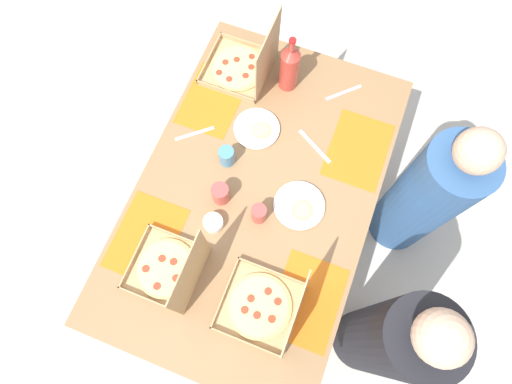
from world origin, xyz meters
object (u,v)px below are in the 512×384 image
Objects in this scene: pizza_box_center at (267,308)px; condiment_bowl at (213,223)px; cup_clear_left at (259,214)px; diner_right_seat at (389,339)px; plate_near_right at (257,129)px; pizza_box_edge_far at (244,66)px; cup_dark at (221,194)px; pizza_box_corner_right at (171,270)px; soda_bottle at (289,67)px; diner_left_seat at (425,197)px; cup_red at (227,156)px; plate_far_right at (299,206)px.

condiment_bowl is at bearing -126.52° from pizza_box_center.
cup_clear_left is 0.08× the size of diner_right_seat.
pizza_box_center is 1.57× the size of plate_near_right.
pizza_box_edge_far is 1.58× the size of plate_near_right.
cup_dark is (0.65, 0.15, 0.00)m from pizza_box_edge_far.
diner_right_seat is at bearing 95.30° from pizza_box_corner_right.
diner_right_seat reaches higher than cup_clear_left.
soda_bottle is 0.79m from condiment_bowl.
diner_right_seat is (0.16, 0.89, -0.24)m from condiment_bowl.
diner_left_seat is (-0.44, 0.91, -0.30)m from cup_dark.
pizza_box_center is (1.02, 0.50, -0.00)m from pizza_box_edge_far.
pizza_box_center reaches higher than cup_dark.
cup_clear_left is at bearing 26.59° from pizza_box_edge_far.
cup_red is (0.47, 0.11, -0.00)m from pizza_box_edge_far.
plate_near_right is at bearing -85.23° from diner_left_seat.
soda_bottle is at bearing -170.63° from cup_clear_left.
pizza_box_center is 0.68m from cup_red.
pizza_box_corner_right is 3.15× the size of cup_clear_left.
plate_near_right is 0.42m from plate_far_right.
pizza_box_center is at bearing -34.01° from diner_left_seat.
pizza_box_edge_far reaches higher than plate_far_right.
cup_red is 1.09m from diner_right_seat.
diner_right_seat is at bearing 53.41° from plate_near_right.
pizza_box_corner_right is at bearing 4.84° from pizza_box_edge_far.
soda_bottle is (-0.57, -0.26, 0.12)m from plate_far_right.
pizza_box_corner_right is 0.55m from cup_red.
condiment_bowl is at bearing -57.48° from diner_left_seat.
diner_left_seat is (-0.57, 0.89, -0.27)m from condiment_bowl.
pizza_box_edge_far reaches higher than condiment_bowl.
condiment_bowl is (0.77, 0.16, -0.03)m from pizza_box_edge_far.
cup_dark is at bearing -6.37° from soda_bottle.
soda_bottle is at bearing 172.49° from pizza_box_corner_right.
pizza_box_edge_far is 0.48m from cup_red.
pizza_box_corner_right is 0.28× the size of diner_left_seat.
cup_clear_left is 0.98× the size of cup_dark.
pizza_box_corner_right is at bearing -90.27° from pizza_box_center.
pizza_box_center reaches higher than condiment_bowl.
plate_near_right is 0.21m from cup_red.
diner_right_seat is (0.26, 0.72, -0.27)m from cup_clear_left.
cup_clear_left is at bearing -154.43° from pizza_box_center.
condiment_bowl is 0.07× the size of diner_right_seat.
plate_near_right is 0.32m from soda_bottle.
plate_far_right is 2.32× the size of cup_red.
cup_dark is at bearing 14.00° from cup_red.
diner_right_seat is at bearing 99.45° from pizza_box_center.
pizza_box_edge_far is 1.14m from pizza_box_center.
plate_far_right is (-0.46, 0.40, -0.04)m from pizza_box_corner_right.
pizza_box_edge_far is 3.24× the size of cup_dark.
soda_bottle is (-1.04, -0.28, 0.08)m from pizza_box_center.
condiment_bowl reaches higher than plate_near_right.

